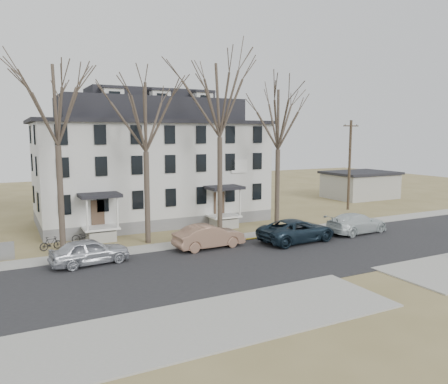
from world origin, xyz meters
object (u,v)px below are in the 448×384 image
car_white (357,224)px  bicycle_right (51,244)px  car_tan (209,237)px  tree_mid_right (278,115)px  boarding_house (152,163)px  bicycle_left (84,237)px  utility_pole_far (350,164)px  tree_center (220,95)px  tree_mid_left (145,112)px  tree_far_left (56,99)px  car_navy (297,231)px  car_silver (90,252)px

car_white → bicycle_right: (-22.76, 5.70, -0.34)m
car_tan → tree_mid_right: bearing=-69.5°
boarding_house → car_white: bearing=-44.7°
car_tan → bicycle_left: size_ratio=2.77×
tree_mid_right → utility_pole_far: 13.55m
utility_pole_far → bicycle_right: bearing=-173.8°
tree_center → utility_pole_far: bearing=13.5°
car_tan → bicycle_left: car_tan is taller
tree_mid_left → bicycle_right: tree_mid_left is taller
tree_mid_left → bicycle_left: 10.24m
utility_pole_far → bicycle_left: (-27.78, -2.35, -4.42)m
tree_far_left → bicycle_right: size_ratio=8.76×
car_white → bicycle_left: size_ratio=3.05×
utility_pole_far → car_navy: bearing=-146.0°
tree_far_left → car_tan: (9.35, -3.57, -9.51)m
tree_far_left → car_navy: bearing=-17.1°
utility_pole_far → car_tan: utility_pole_far is taller
boarding_house → car_silver: size_ratio=4.35×
boarding_house → bicycle_right: boarding_house is taller
car_tan → utility_pole_far: bearing=-72.1°
boarding_house → bicycle_left: bearing=-139.1°
tree_far_left → car_silver: 10.30m
tree_center → car_navy: 12.03m
car_white → tree_mid_left: bearing=68.3°
car_navy → bicycle_left: bearing=60.3°
tree_center → tree_mid_right: tree_center is taller
tree_center → bicycle_right: (-12.69, 0.92, -10.61)m
utility_pole_far → bicycle_right: 30.69m
tree_mid_right → car_white: (4.56, -4.79, -8.79)m
tree_mid_right → car_tan: bearing=-156.3°
car_white → tree_far_left: bearing=72.6°
tree_far_left → car_navy: (16.00, -4.91, -9.49)m
bicycle_left → car_navy: bearing=-94.0°
car_tan → tree_mid_left: bearing=40.0°
tree_mid_left → car_navy: bearing=-26.1°
tree_mid_right → bicycle_right: 20.38m
tree_far_left → bicycle_right: 9.94m
bicycle_left → car_tan: bearing=-104.0°
tree_center → bicycle_left: tree_center is taller
car_tan → bicycle_right: (-10.05, 4.49, -0.37)m
car_silver → car_tan: 8.23m
car_silver → car_navy: car_navy is taller
tree_mid_left → car_silver: bearing=-142.4°
boarding_house → tree_center: tree_center is taller
car_white → car_navy: bearing=86.0°
car_silver → bicycle_left: (0.60, 5.61, -0.33)m
tree_far_left → tree_mid_right: bearing=0.0°
tree_far_left → car_navy: tree_far_left is taller
boarding_house → tree_mid_left: size_ratio=1.63×
tree_mid_left → tree_mid_right: bearing=0.0°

